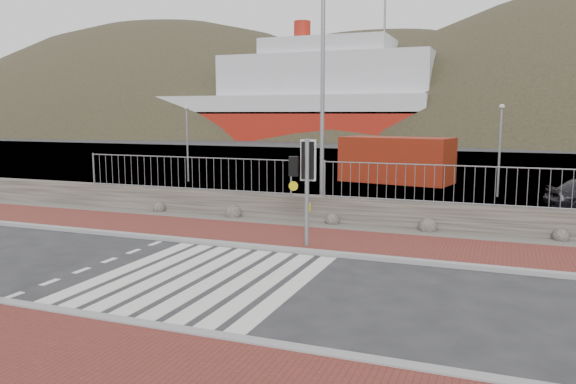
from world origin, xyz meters
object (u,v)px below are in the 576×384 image
at_px(traffic_signal_far, 306,170).
at_px(shipping_container, 396,160).
at_px(ferry, 285,103).
at_px(streetlight, 327,85).

relative_size(traffic_signal_far, shipping_container, 0.52).
relative_size(ferry, streetlight, 6.01).
height_order(streetlight, shipping_container, streetlight).
height_order(ferry, streetlight, ferry).
bearing_deg(streetlight, ferry, 105.72).
distance_m(ferry, shipping_container, 54.68).
bearing_deg(shipping_container, streetlight, -80.50).
bearing_deg(ferry, streetlight, -67.31).
height_order(ferry, shipping_container, ferry).
height_order(traffic_signal_far, streetlight, streetlight).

